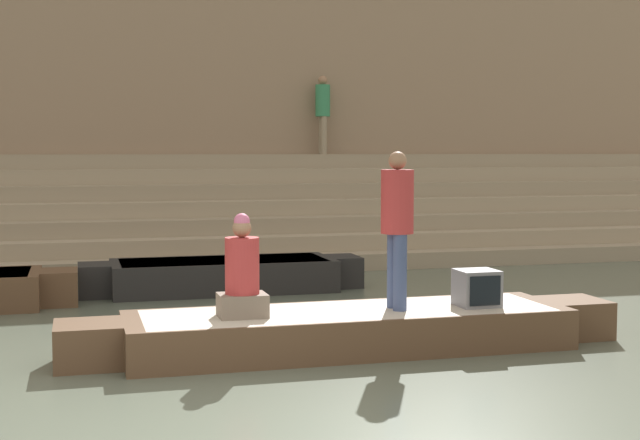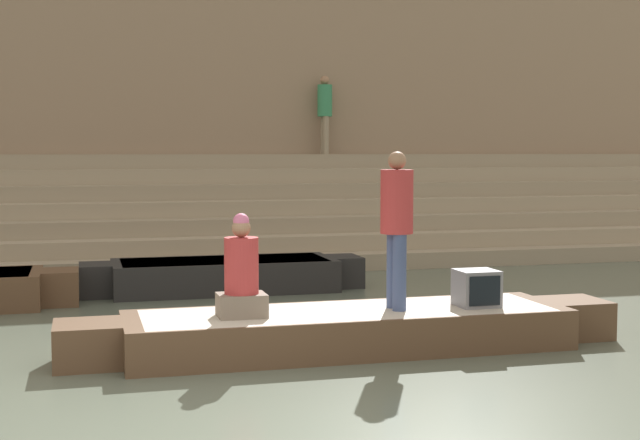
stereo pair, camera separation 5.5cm
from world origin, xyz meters
TOP-DOWN VIEW (x-y plane):
  - ground_plane at (0.00, 0.00)m, footprint 120.00×120.00m
  - ghat_steps at (0.00, 11.03)m, footprint 36.00×3.92m
  - back_wall at (0.00, 13.02)m, footprint 34.20×1.28m
  - rowboat_main at (1.86, 2.40)m, footprint 6.20×1.46m
  - person_standing at (2.39, 2.33)m, footprint 0.36×0.36m
  - person_rowing at (0.67, 2.33)m, footprint 0.50×0.39m
  - tv_set at (3.32, 2.28)m, footprint 0.44×0.43m
  - moored_boat_distant at (1.20, 6.86)m, footprint 4.37×1.32m
  - mooring_post at (3.46, 5.20)m, footprint 0.20×0.20m
  - person_on_steps at (4.27, 12.15)m, footprint 0.32×0.32m

SIDE VIEW (x-z plane):
  - ground_plane at x=0.00m, z-range 0.00..0.00m
  - rowboat_main at x=1.86m, z-range 0.02..0.45m
  - moored_boat_distant at x=1.20m, z-range 0.02..0.51m
  - mooring_post at x=3.46m, z-range 0.00..1.26m
  - tv_set at x=3.32m, z-range 0.44..0.85m
  - ghat_steps at x=0.00m, z-range -0.30..1.81m
  - person_rowing at x=0.67m, z-range 0.33..1.41m
  - person_standing at x=2.39m, z-range 0.57..2.30m
  - person_on_steps at x=4.27m, z-range 2.25..3.96m
  - back_wall at x=0.00m, z-range -0.03..6.64m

